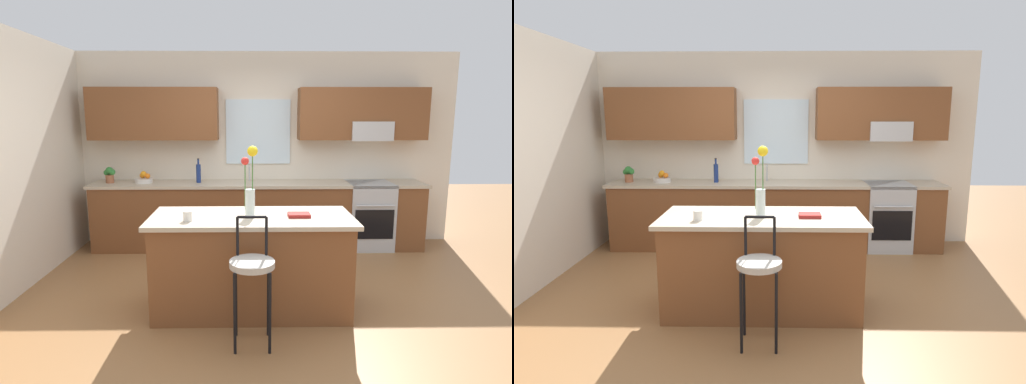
# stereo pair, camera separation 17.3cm
# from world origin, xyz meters

# --- Properties ---
(ground_plane) EXTENTS (14.00, 14.00, 0.00)m
(ground_plane) POSITION_xyz_m (0.00, 0.00, 0.00)
(ground_plane) COLOR olive
(wall_left) EXTENTS (0.12, 4.60, 2.70)m
(wall_left) POSITION_xyz_m (-2.56, 0.30, 1.35)
(wall_left) COLOR beige
(wall_left) RESTS_ON ground
(back_wall_assembly) EXTENTS (5.60, 0.50, 2.70)m
(back_wall_assembly) POSITION_xyz_m (0.03, 1.98, 1.51)
(back_wall_assembly) COLOR beige
(back_wall_assembly) RESTS_ON ground
(counter_run) EXTENTS (4.56, 0.64, 0.92)m
(counter_run) POSITION_xyz_m (-0.00, 1.70, 0.47)
(counter_run) COLOR brown
(counter_run) RESTS_ON ground
(sink_faucet) EXTENTS (0.02, 0.13, 0.23)m
(sink_faucet) POSITION_xyz_m (-0.13, 1.84, 1.06)
(sink_faucet) COLOR #B7BABC
(sink_faucet) RESTS_ON counter_run
(oven_range) EXTENTS (0.60, 0.64, 0.92)m
(oven_range) POSITION_xyz_m (1.54, 1.68, 0.46)
(oven_range) COLOR #B7BABC
(oven_range) RESTS_ON ground
(kitchen_island) EXTENTS (1.87, 0.81, 0.92)m
(kitchen_island) POSITION_xyz_m (-0.11, -0.22, 0.46)
(kitchen_island) COLOR brown
(kitchen_island) RESTS_ON ground
(bar_stool_near) EXTENTS (0.36, 0.36, 1.04)m
(bar_stool_near) POSITION_xyz_m (-0.11, -0.83, 0.64)
(bar_stool_near) COLOR black
(bar_stool_near) RESTS_ON ground
(flower_vase) EXTENTS (0.15, 0.10, 0.65)m
(flower_vase) POSITION_xyz_m (-0.12, -0.28, 1.21)
(flower_vase) COLOR silver
(flower_vase) RESTS_ON kitchen_island
(mug_ceramic) EXTENTS (0.08, 0.08, 0.09)m
(mug_ceramic) POSITION_xyz_m (-0.67, -0.40, 0.97)
(mug_ceramic) COLOR silver
(mug_ceramic) RESTS_ON kitchen_island
(cookbook) EXTENTS (0.20, 0.15, 0.03)m
(cookbook) POSITION_xyz_m (0.33, -0.26, 0.94)
(cookbook) COLOR maroon
(cookbook) RESTS_ON kitchen_island
(fruit_bowl_oranges) EXTENTS (0.24, 0.24, 0.16)m
(fruit_bowl_oranges) POSITION_xyz_m (-1.57, 1.70, 0.97)
(fruit_bowl_oranges) COLOR silver
(fruit_bowl_oranges) RESTS_ON counter_run
(bottle_olive_oil) EXTENTS (0.06, 0.06, 0.34)m
(bottle_olive_oil) POSITION_xyz_m (-0.82, 1.70, 1.06)
(bottle_olive_oil) COLOR navy
(bottle_olive_oil) RESTS_ON counter_run
(potted_plant_small) EXTENTS (0.16, 0.11, 0.22)m
(potted_plant_small) POSITION_xyz_m (-2.04, 1.70, 1.04)
(potted_plant_small) COLOR #9E5B3D
(potted_plant_small) RESTS_ON counter_run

